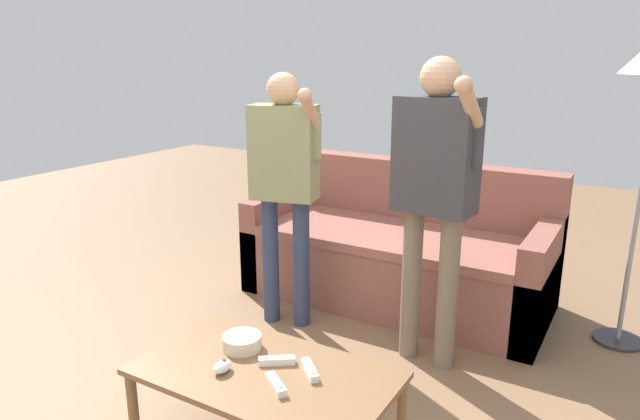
# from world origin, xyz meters

# --- Properties ---
(ground_plane) EXTENTS (12.00, 12.00, 0.00)m
(ground_plane) POSITION_xyz_m (0.00, 0.00, 0.00)
(ground_plane) COLOR brown
(couch) EXTENTS (2.01, 0.89, 0.92)m
(couch) POSITION_xyz_m (0.03, 1.53, 0.32)
(couch) COLOR brown
(couch) RESTS_ON ground
(coffee_table) EXTENTS (1.04, 0.59, 0.42)m
(coffee_table) POSITION_xyz_m (0.22, -0.30, 0.38)
(coffee_table) COLOR brown
(coffee_table) RESTS_ON ground
(snack_bowl) EXTENTS (0.17, 0.17, 0.06)m
(snack_bowl) POSITION_xyz_m (0.03, -0.20, 0.45)
(snack_bowl) COLOR beige
(snack_bowl) RESTS_ON coffee_table
(game_remote_nunchuk) EXTENTS (0.06, 0.09, 0.05)m
(game_remote_nunchuk) POSITION_xyz_m (0.08, -0.39, 0.45)
(game_remote_nunchuk) COLOR white
(game_remote_nunchuk) RESTS_ON coffee_table
(player_right) EXTENTS (0.48, 0.39, 1.64)m
(player_right) POSITION_xyz_m (0.50, 0.81, 1.03)
(player_right) COLOR #756656
(player_right) RESTS_ON ground
(player_left) EXTENTS (0.49, 0.32, 1.55)m
(player_left) POSITION_xyz_m (-0.42, 0.81, 0.97)
(player_left) COLOR #2D3856
(player_left) RESTS_ON ground
(game_remote_wand_near) EXTENTS (0.14, 0.12, 0.03)m
(game_remote_wand_near) POSITION_xyz_m (0.23, -0.23, 0.44)
(game_remote_wand_near) COLOR white
(game_remote_wand_near) RESTS_ON coffee_table
(game_remote_wand_far) EXTENTS (0.14, 0.11, 0.03)m
(game_remote_wand_far) POSITION_xyz_m (0.33, -0.38, 0.44)
(game_remote_wand_far) COLOR white
(game_remote_wand_far) RESTS_ON coffee_table
(game_remote_wand_spare) EXTENTS (0.13, 0.13, 0.03)m
(game_remote_wand_spare) POSITION_xyz_m (0.39, -0.22, 0.44)
(game_remote_wand_spare) COLOR white
(game_remote_wand_spare) RESTS_ON coffee_table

